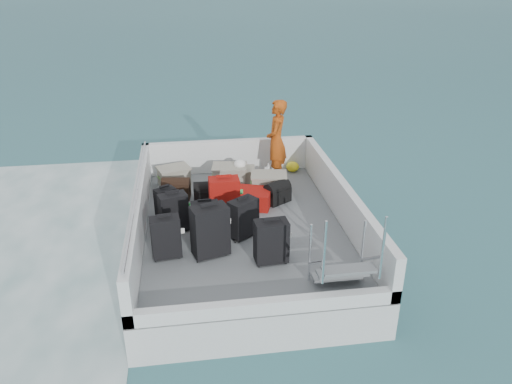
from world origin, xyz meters
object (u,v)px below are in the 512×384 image
Objects in this scene: suitcase_4 at (205,221)px; suitcase_6 at (271,242)px; suitcase_2 at (166,202)px; suitcase_8 at (249,198)px; passenger at (276,141)px; suitcase_7 at (243,218)px; suitcase_0 at (166,238)px; crate_3 at (269,185)px; suitcase_5 at (224,197)px; suitcase_3 at (210,231)px; crate_0 at (174,177)px; suitcase_1 at (174,213)px; crate_2 at (240,177)px; crate_1 at (230,176)px.

suitcase_6 is (0.93, -0.82, 0.02)m from suitcase_4.
suitcase_2 is 2.37m from suitcase_6.
passenger is at bearing -12.88° from suitcase_8.
suitcase_0 is at bearing 165.21° from suitcase_7.
suitcase_0 is at bearing -133.40° from crate_3.
suitcase_5 is 1.11× the size of crate_3.
suitcase_3 is 1.21× the size of suitcase_6.
suitcase_4 is 2.04m from crate_3.
suitcase_0 is at bearing 160.54° from suitcase_3.
crate_0 is at bearing 69.08° from suitcase_8.
suitcase_1 is at bearing 145.96° from suitcase_4.
suitcase_1 reaches higher than suitcase_4.
suitcase_7 reaches higher than crate_2.
suitcase_4 is at bearing 78.67° from suitcase_3.
suitcase_3 is 3.16m from passenger.
crate_3 is (0.69, 1.56, -0.13)m from suitcase_7.
suitcase_5 reaches higher than suitcase_7.
suitcase_3 is 1.28× the size of suitcase_4.
suitcase_1 is (0.11, 0.80, 0.00)m from suitcase_0.
suitcase_7 is (-0.32, 0.82, -0.01)m from suitcase_6.
suitcase_7 is (1.12, -0.33, -0.01)m from suitcase_1.
passenger reaches higher than suitcase_6.
suitcase_5 reaches higher than crate_1.
passenger is at bearing 49.76° from suitcase_5.
crate_3 is (0.37, 2.38, -0.14)m from suitcase_6.
suitcase_0 is 0.99× the size of suitcase_6.
suitcase_5 is 1.96m from passenger.
suitcase_7 reaches higher than suitcase_8.
crate_0 is (-0.52, 2.27, -0.15)m from suitcase_4.
crate_1 is at bearing 176.17° from crate_2.
passenger is (2.08, 1.91, 0.50)m from suitcase_1.
suitcase_6 is 0.40× the size of passenger.
crate_2 is 0.33× the size of passenger.
suitcase_4 reaches higher than crate_2.
passenger is at bearing 31.17° from suitcase_7.
crate_3 is 0.38× the size of passenger.
suitcase_7 is 1.15m from suitcase_8.
suitcase_2 reaches higher than suitcase_8.
crate_0 is 2.19m from passenger.
suitcase_1 is 1.58m from suitcase_8.
suitcase_4 reaches higher than crate_3.
suitcase_6 reaches higher than suitcase_8.
crate_0 is at bearing 111.14° from suitcase_6.
suitcase_7 is 1.20× the size of crate_2.
suitcase_3 is at bearing -101.85° from crate_1.
suitcase_8 is (-0.08, 1.93, -0.18)m from suitcase_6.
suitcase_6 is 2.92m from crate_2.
suitcase_1 reaches higher than suitcase_2.
suitcase_5 is 1.32× the size of crate_2.
crate_3 is (1.82, -0.71, 0.02)m from crate_0.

